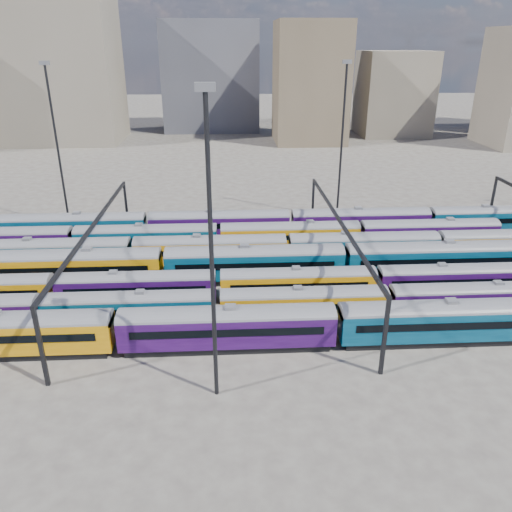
{
  "coord_description": "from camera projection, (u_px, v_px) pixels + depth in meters",
  "views": [
    {
      "loc": [
        -3.53,
        -57.2,
        28.04
      ],
      "look_at": [
        -0.31,
        1.04,
        3.0
      ],
      "focal_mm": 35.0,
      "sensor_mm": 36.0,
      "label": 1
    }
  ],
  "objects": [
    {
      "name": "rake_4",
      "position": [
        287.0,
        246.0,
        67.47
      ],
      "size": [
        124.45,
        3.04,
        5.11
      ],
      "color": "black",
      "rests_on": "ground"
    },
    {
      "name": "rake_5",
      "position": [
        147.0,
        236.0,
        71.07
      ],
      "size": [
        102.25,
        3.0,
        5.04
      ],
      "color": "black",
      "rests_on": "ground"
    },
    {
      "name": "rake_6",
      "position": [
        219.0,
        222.0,
        76.12
      ],
      "size": [
        152.13,
        3.18,
        5.36
      ],
      "color": "black",
      "rests_on": "ground"
    },
    {
      "name": "mast_3",
      "position": [
        342.0,
        136.0,
        81.0
      ],
      "size": [
        1.4,
        0.5,
        25.6
      ],
      "color": "black",
      "rests_on": "ground"
    },
    {
      "name": "rake_0",
      "position": [
        444.0,
        317.0,
        49.76
      ],
      "size": [
        107.53,
        3.15,
        5.31
      ],
      "color": "black",
      "rests_on": "ground"
    },
    {
      "name": "mast_1",
      "position": [
        57.0,
        141.0,
        76.88
      ],
      "size": [
        1.4,
        0.5,
        25.6
      ],
      "color": "black",
      "rests_on": "ground"
    },
    {
      "name": "gantry_1",
      "position": [
        93.0,
        234.0,
        60.03
      ],
      "size": [
        0.35,
        40.35,
        8.03
      ],
      "color": "black",
      "rests_on": "ground"
    },
    {
      "name": "mast_2",
      "position": [
        211.0,
        244.0,
        37.78
      ],
      "size": [
        1.4,
        0.5,
        25.6
      ],
      "color": "black",
      "rests_on": "ground"
    },
    {
      "name": "rake_2",
      "position": [
        218.0,
        282.0,
        57.93
      ],
      "size": [
        111.79,
        2.73,
        4.58
      ],
      "color": "black",
      "rests_on": "ground"
    },
    {
      "name": "gantry_2",
      "position": [
        340.0,
        229.0,
        61.55
      ],
      "size": [
        0.35,
        40.35,
        8.03
      ],
      "color": "black",
      "rests_on": "ground"
    },
    {
      "name": "rake_1",
      "position": [
        389.0,
        298.0,
        54.3
      ],
      "size": [
        111.13,
        2.71,
        4.55
      ],
      "color": "black",
      "rests_on": "ground"
    },
    {
      "name": "ground",
      "position": [
        259.0,
        281.0,
        63.73
      ],
      "size": [
        500.0,
        500.0,
        0.0
      ],
      "primitive_type": "plane",
      "color": "#443F3A",
      "rests_on": "ground"
    },
    {
      "name": "rake_3",
      "position": [
        255.0,
        260.0,
        62.53
      ],
      "size": [
        159.35,
        3.33,
        5.62
      ],
      "color": "black",
      "rests_on": "ground"
    }
  ]
}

